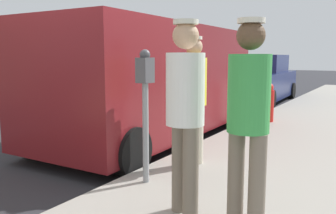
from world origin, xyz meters
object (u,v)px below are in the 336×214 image
object	(u,v)px
pedestrian_in_yellow	(193,93)
pedestrian_in_white	(185,106)
parking_meter_near	(145,93)
parked_van	(154,79)
fire_hydrant	(268,103)
parked_sedan_ahead	(258,81)
pedestrian_in_green	(248,112)

from	to	relation	value
pedestrian_in_yellow	pedestrian_in_white	size ratio (longest dim) A/B	0.97
pedestrian_in_yellow	parking_meter_near	bearing A→B (deg)	-100.62
parking_meter_near	parked_van	distance (m)	2.83
parked_van	fire_hydrant	distance (m)	2.77
parking_meter_near	pedestrian_in_white	distance (m)	0.96
parked_sedan_ahead	fire_hydrant	xyz separation A→B (m)	(1.65, -4.47, -0.18)
fire_hydrant	pedestrian_in_green	bearing A→B (deg)	-76.04
fire_hydrant	pedestrian_in_yellow	bearing A→B (deg)	-89.06
parked_van	parking_meter_near	bearing A→B (deg)	-58.00
pedestrian_in_green	parked_sedan_ahead	distance (m)	9.98
pedestrian_in_yellow	fire_hydrant	size ratio (longest dim) A/B	1.97
pedestrian_in_white	fire_hydrant	world-z (taller)	pedestrian_in_white
pedestrian_in_white	parked_van	size ratio (longest dim) A/B	0.33
pedestrian_in_white	parked_sedan_ahead	distance (m)	9.86
parked_sedan_ahead	fire_hydrant	size ratio (longest dim) A/B	5.19
pedestrian_in_white	pedestrian_in_green	bearing A→B (deg)	3.75
pedestrian_in_green	pedestrian_in_yellow	bearing A→B (deg)	131.74
parked_van	pedestrian_in_green	bearing A→B (deg)	-45.25
parked_sedan_ahead	pedestrian_in_green	bearing A→B (deg)	-73.02
parking_meter_near	parked_sedan_ahead	distance (m)	9.19
pedestrian_in_white	parked_sedan_ahead	size ratio (longest dim) A/B	0.39
parking_meter_near	pedestrian_in_white	size ratio (longest dim) A/B	0.87
parking_meter_near	fire_hydrant	xyz separation A→B (m)	(0.10, 4.58, -0.61)
parked_van	parked_sedan_ahead	bearing A→B (deg)	90.44
parked_van	fire_hydrant	size ratio (longest dim) A/B	6.09
parking_meter_near	pedestrian_in_yellow	world-z (taller)	pedestrian_in_yellow
pedestrian_in_green	parked_van	size ratio (longest dim) A/B	0.33
pedestrian_in_green	parked_van	distance (m)	4.06
pedestrian_in_green	parked_van	xyz separation A→B (m)	(-2.86, 2.89, 0.01)
pedestrian_in_yellow	parked_sedan_ahead	distance (m)	8.38
parking_meter_near	pedestrian_in_yellow	size ratio (longest dim) A/B	0.90
pedestrian_in_white	parked_van	xyz separation A→B (m)	(-2.30, 2.92, -0.00)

